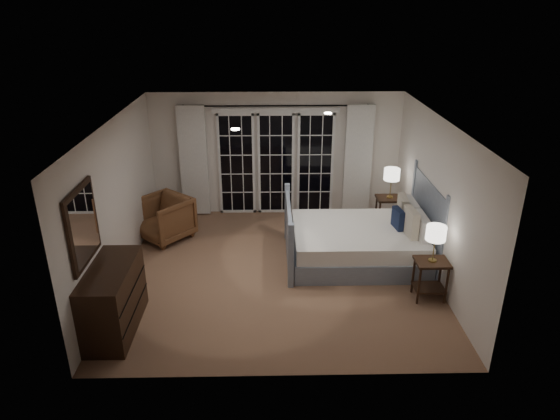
{
  "coord_description": "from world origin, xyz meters",
  "views": [
    {
      "loc": [
        -0.12,
        -7.21,
        4.18
      ],
      "look_at": [
        0.03,
        0.1,
        1.05
      ],
      "focal_mm": 32.0,
      "sensor_mm": 36.0,
      "label": 1
    }
  ],
  "objects_px": {
    "bed": "(360,241)",
    "nightstand_left": "(431,274)",
    "armchair": "(164,218)",
    "lamp_left": "(436,234)",
    "lamp_right": "(392,175)",
    "nightstand_right": "(389,208)",
    "dresser": "(113,299)"
  },
  "relations": [
    {
      "from": "lamp_left",
      "to": "bed",
      "type": "bearing_deg",
      "value": 124.19
    },
    {
      "from": "nightstand_right",
      "to": "lamp_left",
      "type": "xyz_separation_m",
      "value": [
        0.07,
        -2.47,
        0.65
      ]
    },
    {
      "from": "nightstand_left",
      "to": "dresser",
      "type": "height_order",
      "value": "dresser"
    },
    {
      "from": "lamp_left",
      "to": "armchair",
      "type": "xyz_separation_m",
      "value": [
        -4.34,
        2.11,
        -0.67
      ]
    },
    {
      "from": "armchair",
      "to": "dresser",
      "type": "height_order",
      "value": "dresser"
    },
    {
      "from": "lamp_right",
      "to": "dresser",
      "type": "relative_size",
      "value": 0.44
    },
    {
      "from": "bed",
      "to": "armchair",
      "type": "bearing_deg",
      "value": 165.71
    },
    {
      "from": "lamp_right",
      "to": "armchair",
      "type": "height_order",
      "value": "lamp_right"
    },
    {
      "from": "bed",
      "to": "nightstand_left",
      "type": "xyz_separation_m",
      "value": [
        0.83,
        -1.22,
        0.07
      ]
    },
    {
      "from": "nightstand_right",
      "to": "lamp_left",
      "type": "relative_size",
      "value": 1.16
    },
    {
      "from": "armchair",
      "to": "dresser",
      "type": "xyz_separation_m",
      "value": [
        -0.13,
        -2.78,
        0.06
      ]
    },
    {
      "from": "lamp_right",
      "to": "armchair",
      "type": "bearing_deg",
      "value": -175.22
    },
    {
      "from": "bed",
      "to": "lamp_left",
      "type": "bearing_deg",
      "value": -55.81
    },
    {
      "from": "nightstand_left",
      "to": "armchair",
      "type": "distance_m",
      "value": 4.83
    },
    {
      "from": "nightstand_right",
      "to": "armchair",
      "type": "relative_size",
      "value": 0.72
    },
    {
      "from": "lamp_right",
      "to": "lamp_left",
      "type": "bearing_deg",
      "value": -88.32
    },
    {
      "from": "lamp_right",
      "to": "dresser",
      "type": "bearing_deg",
      "value": -144.51
    },
    {
      "from": "dresser",
      "to": "armchair",
      "type": "bearing_deg",
      "value": 87.32
    },
    {
      "from": "dresser",
      "to": "nightstand_left",
      "type": "bearing_deg",
      "value": 8.46
    },
    {
      "from": "nightstand_left",
      "to": "nightstand_right",
      "type": "height_order",
      "value": "nightstand_right"
    },
    {
      "from": "bed",
      "to": "armchair",
      "type": "height_order",
      "value": "bed"
    },
    {
      "from": "lamp_left",
      "to": "nightstand_left",
      "type": "bearing_deg",
      "value": 26.57
    },
    {
      "from": "lamp_left",
      "to": "armchair",
      "type": "distance_m",
      "value": 4.87
    },
    {
      "from": "lamp_right",
      "to": "dresser",
      "type": "height_order",
      "value": "lamp_right"
    },
    {
      "from": "bed",
      "to": "nightstand_right",
      "type": "distance_m",
      "value": 1.46
    },
    {
      "from": "nightstand_right",
      "to": "lamp_right",
      "type": "bearing_deg",
      "value": 56.31
    },
    {
      "from": "nightstand_right",
      "to": "lamp_right",
      "type": "xyz_separation_m",
      "value": [
        0.0,
        0.0,
        0.68
      ]
    },
    {
      "from": "nightstand_left",
      "to": "lamp_right",
      "type": "distance_m",
      "value": 2.57
    },
    {
      "from": "bed",
      "to": "nightstand_left",
      "type": "relative_size",
      "value": 3.8
    },
    {
      "from": "bed",
      "to": "lamp_left",
      "type": "height_order",
      "value": "bed"
    },
    {
      "from": "armchair",
      "to": "nightstand_right",
      "type": "bearing_deg",
      "value": 45.43
    },
    {
      "from": "nightstand_left",
      "to": "armchair",
      "type": "bearing_deg",
      "value": 154.03
    }
  ]
}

